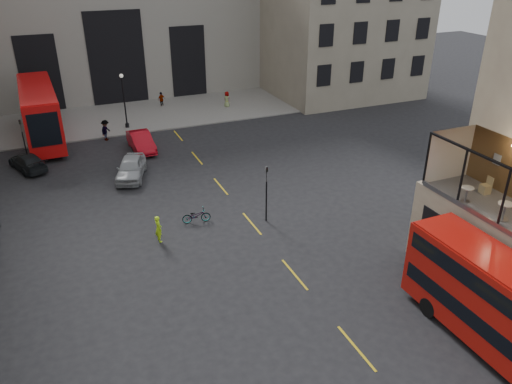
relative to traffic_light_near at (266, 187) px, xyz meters
name	(u,v)px	position (x,y,z in m)	size (l,w,h in m)	color
ground	(393,336)	(1.00, -12.00, -2.42)	(140.00, 140.00, 0.00)	black
host_frontage	(510,263)	(7.50, -12.00, -0.17)	(3.00, 11.00, 4.50)	#C5B794
gateway	(105,11)	(-4.00, 35.99, 6.96)	(35.00, 10.60, 18.00)	gray
building_right	(333,0)	(21.00, 27.97, 7.97)	(16.60, 18.60, 20.00)	gray
pavement_far	(121,116)	(-5.00, 26.00, -2.36)	(40.00, 12.00, 0.12)	slate
traffic_light_near	(266,187)	(0.00, 0.00, 0.00)	(0.16, 0.20, 3.80)	black
traffic_light_far	(23,137)	(-14.00, 16.00, 0.00)	(0.16, 0.20, 3.80)	black
street_lamp_b	(125,105)	(-5.00, 22.00, -0.03)	(0.36, 0.36, 5.33)	black
bus_far	(40,111)	(-12.51, 21.68, 0.36)	(3.19, 12.50, 4.96)	red
car_a	(131,168)	(-6.74, 10.21, -1.62)	(1.90, 4.72, 1.61)	#999DA1
car_b	(141,142)	(-4.88, 15.67, -1.63)	(1.67, 4.80, 1.58)	#B60B18
car_c	(28,162)	(-14.01, 14.97, -1.78)	(1.81, 4.45, 1.29)	black
bicycle	(196,216)	(-4.20, 1.58, -1.95)	(0.63, 1.82, 0.96)	gray
cyclist	(158,229)	(-6.93, 0.27, -1.58)	(0.62, 0.40, 1.69)	#BCFF1A
pedestrian_b	(106,130)	(-7.32, 19.40, -1.47)	(1.23, 0.71, 1.90)	gray
pedestrian_c	(161,100)	(-0.17, 27.88, -1.60)	(0.97, 0.40, 1.66)	gray
pedestrian_d	(227,100)	(6.41, 24.89, -1.54)	(0.86, 0.56, 1.76)	gray
cafe_table_mid	(505,209)	(6.75, -11.59, 2.74)	(0.68, 0.68, 0.85)	white
cafe_table_far	(467,192)	(6.53, -9.49, 2.69)	(0.62, 0.62, 0.77)	beige
cafe_chair_d	(485,188)	(8.12, -9.17, 2.45)	(0.48, 0.48, 0.89)	tan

